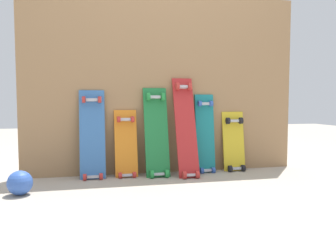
# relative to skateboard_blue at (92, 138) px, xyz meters

# --- Properties ---
(ground_plane) EXTENTS (12.00, 12.00, 0.00)m
(ground_plane) POSITION_rel_skateboard_blue_xyz_m (0.66, 0.04, -0.35)
(ground_plane) COLOR #A89E8E
(plywood_wall_panel) EXTENTS (2.57, 0.04, 1.66)m
(plywood_wall_panel) POSITION_rel_skateboard_blue_xyz_m (0.66, 0.11, 0.48)
(plywood_wall_panel) COLOR #99724C
(plywood_wall_panel) RESTS_ON ground
(skateboard_blue) EXTENTS (0.22, 0.21, 0.83)m
(skateboard_blue) POSITION_rel_skateboard_blue_xyz_m (0.00, 0.00, 0.00)
(skateboard_blue) COLOR #386BAD
(skateboard_blue) RESTS_ON ground
(skateboard_orange) EXTENTS (0.20, 0.20, 0.66)m
(skateboard_orange) POSITION_rel_skateboard_blue_xyz_m (0.29, 0.00, -0.09)
(skateboard_orange) COLOR orange
(skateboard_orange) RESTS_ON ground
(skateboard_green) EXTENTS (0.21, 0.27, 0.85)m
(skateboard_green) POSITION_rel_skateboard_blue_xyz_m (0.56, -0.03, 0.02)
(skateboard_green) COLOR #1E7238
(skateboard_green) RESTS_ON ground
(skateboard_red) EXTENTS (0.19, 0.35, 0.95)m
(skateboard_red) POSITION_rel_skateboard_blue_xyz_m (0.82, -0.07, 0.06)
(skateboard_red) COLOR #B22626
(skateboard_red) RESTS_ON ground
(skateboard_teal) EXTENTS (0.18, 0.16, 0.80)m
(skateboard_teal) POSITION_rel_skateboard_blue_xyz_m (1.04, 0.03, -0.02)
(skateboard_teal) COLOR #197A7F
(skateboard_teal) RESTS_ON ground
(skateboard_yellow) EXTENTS (0.21, 0.16, 0.63)m
(skateboard_yellow) POSITION_rel_skateboard_blue_xyz_m (1.33, 0.03, -0.10)
(skateboard_yellow) COLOR gold
(skateboard_yellow) RESTS_ON ground
(rubber_ball) EXTENTS (0.17, 0.17, 0.17)m
(rubber_ball) POSITION_rel_skateboard_blue_xyz_m (-0.51, -0.45, -0.26)
(rubber_ball) COLOR #3359B2
(rubber_ball) RESTS_ON ground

